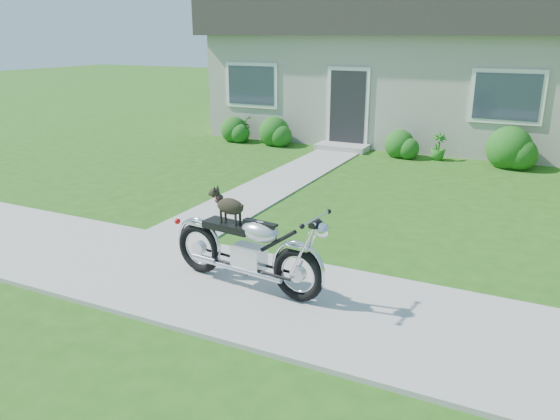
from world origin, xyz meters
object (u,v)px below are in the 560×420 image
Objects in this scene: potted_plant_right at (438,147)px; motorcycle_with_dog at (248,247)px; house at (429,64)px; potted_plant_left at (242,129)px.

motorcycle_with_dog is (-0.68, -8.51, 0.22)m from potted_plant_right.
house reaches higher than motorcycle_with_dog.
house is 17.68× the size of potted_plant_left.
potted_plant_right is 8.54m from motorcycle_with_dog.
potted_plant_right is at bearing -72.57° from house.
potted_plant_right is at bearing 0.00° from potted_plant_left.
motorcycle_with_dog is (4.99, -8.51, 0.20)m from potted_plant_left.
motorcycle_with_dog reaches higher than potted_plant_left.
potted_plant_left is 0.32× the size of motorcycle_with_dog.
house reaches higher than potted_plant_left.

